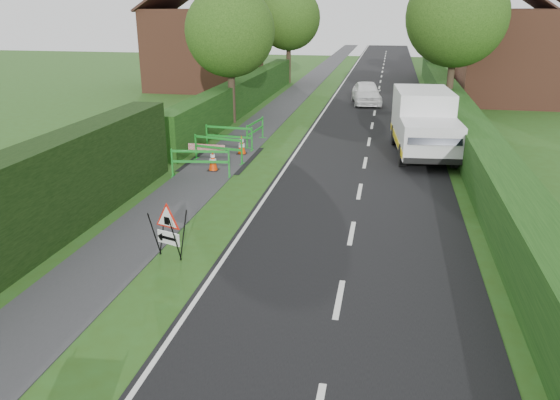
{
  "coord_description": "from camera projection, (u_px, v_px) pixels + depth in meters",
  "views": [
    {
      "loc": [
        3.22,
        -8.83,
        5.63
      ],
      "look_at": [
        0.85,
        3.15,
        1.3
      ],
      "focal_mm": 35.0,
      "sensor_mm": 36.0,
      "label": 1
    }
  ],
  "objects": [
    {
      "name": "house_east_a",
      "position": [
        520.0,
        54.0,
        33.53
      ],
      "size": [
        7.5,
        7.4,
        7.88
      ],
      "color": "brown",
      "rests_on": "ground"
    },
    {
      "name": "traffic_cone_4",
      "position": [
        242.0,
        145.0,
        21.92
      ],
      "size": [
        0.38,
        0.38,
        0.79
      ],
      "color": "black",
      "rests_on": "ground"
    },
    {
      "name": "triangle_sign",
      "position": [
        167.0,
        226.0,
        12.68
      ],
      "size": [
        1.01,
        1.01,
        1.16
      ],
      "rotation": [
        0.0,
        0.0,
        -0.33
      ],
      "color": "black",
      "rests_on": "ground"
    },
    {
      "name": "ground",
      "position": [
        206.0,
        313.0,
        10.63
      ],
      "size": [
        120.0,
        120.0,
        0.0
      ],
      "primitive_type": "plane",
      "color": "#2B4E16",
      "rests_on": "ground"
    },
    {
      "name": "tree_nw",
      "position": [
        230.0,
        32.0,
        26.62
      ],
      "size": [
        4.4,
        4.4,
        6.7
      ],
      "color": "#2D2116",
      "rests_on": "ground"
    },
    {
      "name": "house_east_b",
      "position": [
        498.0,
        41.0,
        46.29
      ],
      "size": [
        7.5,
        7.4,
        7.88
      ],
      "color": "brown",
      "rests_on": "ground"
    },
    {
      "name": "hedge_east",
      "position": [
        461.0,
        141.0,
        24.23
      ],
      "size": [
        1.2,
        50.0,
        1.5
      ],
      "primitive_type": "cube",
      "color": "#14380F",
      "rests_on": "ground"
    },
    {
      "name": "ped_barrier_2",
      "position": [
        229.0,
        135.0,
        22.61
      ],
      "size": [
        2.08,
        0.52,
        1.0
      ],
      "rotation": [
        0.0,
        0.0,
        -0.09
      ],
      "color": "#188823",
      "rests_on": "ground"
    },
    {
      "name": "ped_barrier_3",
      "position": [
        255.0,
        129.0,
        23.62
      ],
      "size": [
        0.56,
        2.09,
        1.0
      ],
      "rotation": [
        0.0,
        0.0,
        1.47
      ],
      "color": "#188823",
      "rests_on": "ground"
    },
    {
      "name": "traffic_cone_2",
      "position": [
        429.0,
        131.0,
        24.43
      ],
      "size": [
        0.38,
        0.38,
        0.79
      ],
      "color": "black",
      "rests_on": "ground"
    },
    {
      "name": "traffic_cone_3",
      "position": [
        213.0,
        160.0,
        19.71
      ],
      "size": [
        0.38,
        0.38,
        0.79
      ],
      "color": "black",
      "rests_on": "ground"
    },
    {
      "name": "works_van",
      "position": [
        424.0,
        122.0,
        21.62
      ],
      "size": [
        2.58,
        5.61,
        2.49
      ],
      "rotation": [
        0.0,
        0.0,
        0.08
      ],
      "color": "silver",
      "rests_on": "ground"
    },
    {
      "name": "tree_fw",
      "position": [
        289.0,
        18.0,
        41.29
      ],
      "size": [
        4.8,
        4.8,
        7.24
      ],
      "color": "#2D2116",
      "rests_on": "ground"
    },
    {
      "name": "tree_fe",
      "position": [
        434.0,
        26.0,
        43.17
      ],
      "size": [
        4.2,
        4.2,
        6.33
      ],
      "color": "#2D2116",
      "rests_on": "ground"
    },
    {
      "name": "traffic_cone_1",
      "position": [
        441.0,
        142.0,
        22.39
      ],
      "size": [
        0.38,
        0.38,
        0.79
      ],
      "color": "black",
      "rests_on": "ground"
    },
    {
      "name": "ped_barrier_0",
      "position": [
        200.0,
        159.0,
        18.92
      ],
      "size": [
        2.09,
        0.64,
        1.0
      ],
      "rotation": [
        0.0,
        0.0,
        0.14
      ],
      "color": "#188823",
      "rests_on": "ground"
    },
    {
      "name": "redwhite_plank",
      "position": [
        207.0,
        158.0,
        21.44
      ],
      "size": [
        1.5,
        0.06,
        0.25
      ],
      "primitive_type": "cube",
      "rotation": [
        0.0,
        0.0,
        -0.02
      ],
      "color": "red",
      "rests_on": "ground"
    },
    {
      "name": "tree_ne",
      "position": [
        457.0,
        16.0,
        28.07
      ],
      "size": [
        5.2,
        5.2,
        7.79
      ],
      "color": "#2D2116",
      "rests_on": "ground"
    },
    {
      "name": "road_surface",
      "position": [
        380.0,
        83.0,
        42.53
      ],
      "size": [
        6.0,
        90.0,
        0.02
      ],
      "primitive_type": "cube",
      "color": "black",
      "rests_on": "ground"
    },
    {
      "name": "traffic_cone_0",
      "position": [
        428.0,
        154.0,
        20.62
      ],
      "size": [
        0.38,
        0.38,
        0.79
      ],
      "color": "black",
      "rests_on": "ground"
    },
    {
      "name": "ped_barrier_1",
      "position": [
        218.0,
        146.0,
        20.77
      ],
      "size": [
        2.09,
        0.77,
        1.0
      ],
      "rotation": [
        0.0,
        0.0,
        -0.21
      ],
      "color": "#188823",
      "rests_on": "ground"
    },
    {
      "name": "hatchback_car",
      "position": [
        367.0,
        93.0,
        33.29
      ],
      "size": [
        2.13,
        4.18,
        1.36
      ],
      "primitive_type": "imported",
      "rotation": [
        0.0,
        0.0,
        0.14
      ],
      "color": "white",
      "rests_on": "ground"
    },
    {
      "name": "house_west",
      "position": [
        205.0,
        47.0,
        39.23
      ],
      "size": [
        7.5,
        7.4,
        7.88
      ],
      "color": "brown",
      "rests_on": "ground"
    },
    {
      "name": "hedge_west_far",
      "position": [
        245.0,
        109.0,
        31.89
      ],
      "size": [
        1.0,
        24.0,
        1.8
      ],
      "primitive_type": "cube",
      "color": "#14380F",
      "rests_on": "ground"
    },
    {
      "name": "footpath",
      "position": [
        310.0,
        81.0,
        43.54
      ],
      "size": [
        2.0,
        90.0,
        0.02
      ],
      "primitive_type": "cube",
      "color": "#2D2D30",
      "rests_on": "ground"
    }
  ]
}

